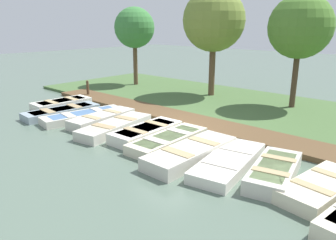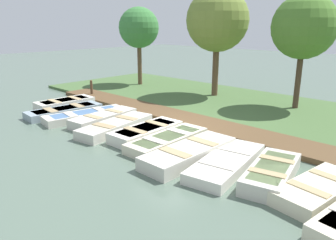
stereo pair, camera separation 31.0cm
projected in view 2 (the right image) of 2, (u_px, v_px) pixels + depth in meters
ground_plane at (171, 131)px, 12.84m from camera, size 80.00×80.00×0.00m
shore_bank at (240, 107)px, 16.28m from camera, size 8.00×24.00×0.15m
dock_walkway at (194, 121)px, 13.78m from camera, size 1.57×18.26×0.18m
rowboat_0 at (65, 103)px, 16.37m from camera, size 2.84×1.21×0.43m
rowboat_1 at (64, 111)px, 15.10m from camera, size 3.49×1.31×0.35m
rowboat_2 at (86, 115)px, 14.39m from camera, size 3.71×1.62×0.35m
rowboat_3 at (104, 118)px, 13.82m from camera, size 3.13×1.27×0.42m
rowboat_4 at (116, 126)px, 12.79m from camera, size 3.50×1.59×0.40m
rowboat_5 at (146, 132)px, 12.07m from camera, size 2.95×1.22×0.43m
rowboat_6 at (168, 140)px, 11.30m from camera, size 3.28×1.21×0.36m
rowboat_7 at (189, 153)px, 10.07m from camera, size 3.40×1.15×0.44m
rowboat_8 at (227, 162)px, 9.52m from camera, size 3.45×1.72×0.34m
rowboat_9 at (272, 173)px, 8.72m from camera, size 2.80×1.57×0.44m
rowboat_10 at (319, 189)px, 7.92m from camera, size 2.78×1.43×0.39m
mooring_post_near at (91, 88)px, 18.64m from camera, size 0.15×0.15×0.98m
park_tree_far_left at (139, 28)px, 20.90m from camera, size 2.57×2.57×5.09m
park_tree_left at (217, 21)px, 17.42m from camera, size 3.34×3.34×5.89m
park_tree_center at (304, 27)px, 14.73m from camera, size 2.91×2.91×5.36m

